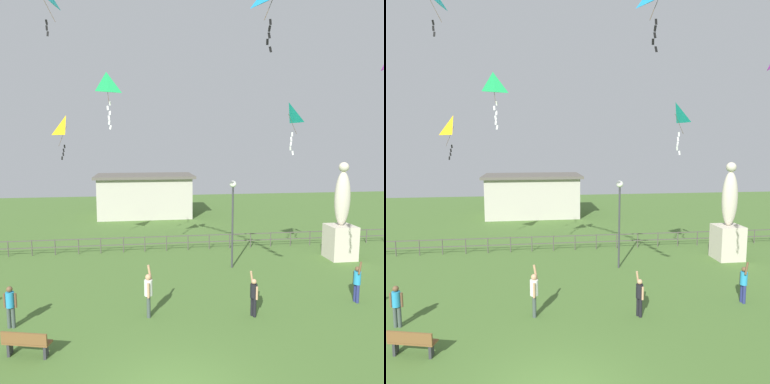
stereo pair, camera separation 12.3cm
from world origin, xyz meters
TOP-DOWN VIEW (x-y plane):
  - statue_monument at (10.75, 11.02)m, footprint 1.50×1.50m
  - lamppost at (4.12, 10.26)m, footprint 0.36×0.36m
  - park_bench at (-4.32, 2.73)m, footprint 1.55×0.77m
  - person_0 at (-0.47, 5.01)m, footprint 0.31×0.51m
  - person_2 at (8.23, 5.16)m, footprint 0.29×0.48m
  - person_5 at (-5.42, 4.77)m, footprint 0.47×0.29m
  - person_6 at (3.55, 4.49)m, footprint 0.28×0.47m
  - kite_1 at (-4.82, 13.40)m, footprint 1.01×0.99m
  - kite_3 at (-2.17, 9.27)m, footprint 0.95×0.63m
  - kite_4 at (6.27, 8.28)m, footprint 0.88×0.87m
  - waterfront_railing at (-0.38, 14.00)m, footprint 36.03×0.06m
  - pavilion_building at (-0.32, 26.00)m, footprint 8.90×5.29m

SIDE VIEW (x-z plane):
  - park_bench at x=-4.32m, z-range 0.04..0.89m
  - waterfront_railing at x=-0.38m, z-range 0.15..1.10m
  - person_6 at x=3.55m, z-range 0.00..1.76m
  - person_5 at x=-5.42m, z-range 0.12..1.68m
  - person_2 at x=8.23m, z-range 0.00..1.83m
  - person_0 at x=-0.47m, z-range 0.00..1.99m
  - statue_monument at x=10.75m, z-range -0.91..4.71m
  - pavilion_building at x=-0.32m, z-range 0.02..3.87m
  - lamppost at x=4.12m, z-range 1.04..5.77m
  - kite_1 at x=-4.82m, z-range 6.32..8.76m
  - kite_4 at x=6.27m, z-range 6.73..9.13m
  - kite_3 at x=-2.17m, z-range 8.00..10.61m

